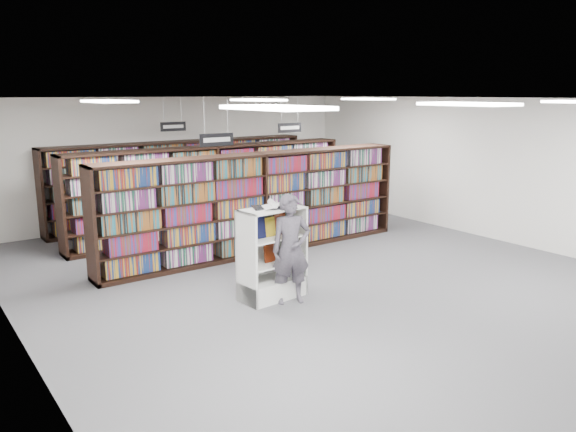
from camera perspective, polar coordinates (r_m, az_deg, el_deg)
floor at (r=10.36m, az=3.17°, el=-6.20°), size 12.00×12.00×0.00m
ceiling at (r=9.81m, az=3.40°, el=11.79°), size 10.00×12.00×0.10m
wall_back at (r=15.06m, az=-11.27°, el=5.69°), size 10.00×0.10×3.20m
wall_left at (r=7.91m, az=-26.24°, el=-1.33°), size 0.10×12.00×3.20m
wall_right at (r=13.64m, az=19.92°, el=4.50°), size 0.10×12.00×3.20m
bookshelf_row_near at (r=11.66m, az=-2.93°, el=1.26°), size 7.00×0.60×2.10m
bookshelf_row_mid at (r=13.36m, az=-7.59°, el=2.60°), size 7.00×0.60×2.10m
bookshelf_row_far at (r=14.86m, az=-10.69°, el=3.49°), size 7.00×0.60×2.10m
aisle_sign_left at (r=9.84m, az=-7.26°, el=7.82°), size 0.65×0.02×0.80m
aisle_sign_right at (r=13.13m, az=0.18°, el=9.05°), size 0.65×0.02×0.80m
aisle_sign_center at (r=13.87m, az=-11.59°, el=8.98°), size 0.65×0.02×0.80m
troffer_front_left at (r=5.61m, az=-1.25°, el=10.94°), size 0.60×1.20×0.04m
troffer_front_center at (r=7.72m, az=17.80°, el=10.77°), size 0.60×1.20×0.04m
troffer_back_left at (r=10.14m, az=-17.75°, el=11.03°), size 0.60×1.20×0.04m
troffer_back_center at (r=11.44m, az=-3.05°, el=11.69°), size 0.60×1.20×0.04m
troffer_back_right at (r=13.30m, az=8.13°, el=11.68°), size 0.60×1.20×0.04m
endcap_display at (r=9.21m, az=-1.75°, el=-5.32°), size 1.12×0.63×1.51m
open_book at (r=8.97m, az=-1.49°, el=1.07°), size 0.78×0.61×0.13m
shopper at (r=8.90m, az=0.29°, el=-3.39°), size 0.74×0.61×1.76m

